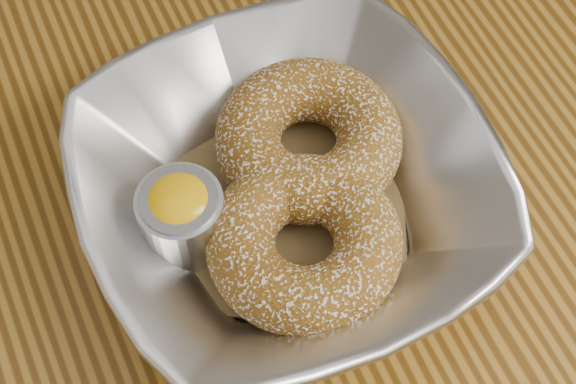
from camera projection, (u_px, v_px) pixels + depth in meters
name	position (u px, v px, depth m)	size (l,w,h in m)	color
table	(452.00, 322.00, 0.63)	(1.20, 0.80, 0.75)	brown
serving_bowl	(288.00, 192.00, 0.53)	(0.25, 0.25, 0.06)	#B9BBC0
parchment	(288.00, 209.00, 0.55)	(0.14, 0.14, 0.00)	brown
donut_back	(309.00, 139.00, 0.55)	(0.12, 0.12, 0.04)	brown
donut_front	(304.00, 242.00, 0.51)	(0.12, 0.12, 0.04)	brown
ramekin	(182.00, 215.00, 0.52)	(0.05, 0.05, 0.05)	#B9BBC0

